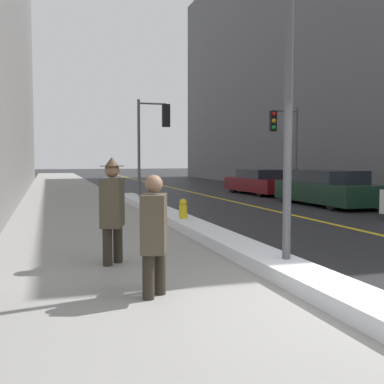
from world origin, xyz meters
name	(u,v)px	position (x,y,z in m)	size (l,w,h in m)	color
ground_plane	(330,309)	(0.00, 0.00, 0.00)	(160.00, 160.00, 0.00)	#232326
sidewalk_slab	(74,201)	(-2.00, 15.00, 0.01)	(4.00, 80.00, 0.01)	gray
road_centre_stripe	(216,198)	(4.00, 15.00, 0.00)	(0.16, 80.00, 0.00)	gold
snow_bank_curb	(179,220)	(0.21, 7.14, 0.11)	(0.69, 17.54, 0.22)	white
building_facade_right	(316,56)	(13.00, 22.00, 7.99)	(6.00, 36.00, 15.98)	slate
lamp_post	(289,48)	(0.32, 1.65, 3.23)	(0.28, 0.28, 5.46)	#515156
traffic_light_near	(155,128)	(1.14, 14.18, 2.89)	(1.31, 0.32, 3.99)	#515156
traffic_light_far	(282,132)	(6.98, 14.70, 2.85)	(1.31, 0.33, 3.94)	#515156
pedestrian_with_shoulder_bag	(154,230)	(-1.77, 1.01, 0.82)	(0.41, 0.71, 1.48)	#2A241B
pedestrian_in_fedora	(112,206)	(-2.01, 2.97, 0.92)	(0.45, 0.76, 1.69)	#2A241B
parked_car_dark_green	(328,189)	(6.65, 10.51, 0.60)	(1.79, 4.90, 1.27)	black
parked_car_maroon	(261,182)	(6.76, 16.37, 0.57)	(2.01, 4.67, 1.18)	#600F14
fire_hydrant	(183,213)	(0.18, 6.68, 0.35)	(0.20, 0.20, 0.70)	gold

